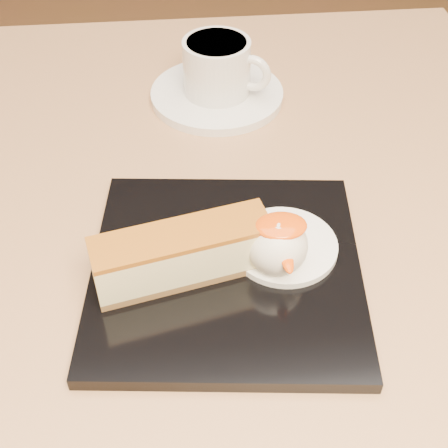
{
  "coord_description": "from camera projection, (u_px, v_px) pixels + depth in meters",
  "views": [
    {
      "loc": [
        0.01,
        -0.41,
        1.11
      ],
      "look_at": [
        0.05,
        -0.05,
        0.76
      ],
      "focal_mm": 50.0,
      "sensor_mm": 36.0,
      "label": 1
    }
  ],
  "objects": [
    {
      "name": "cream_smear",
      "position": [
        284.0,
        246.0,
        0.52
      ],
      "size": [
        0.09,
        0.09,
        0.01
      ],
      "primitive_type": "cylinder",
      "color": "white",
      "rests_on": "dessert_plate"
    },
    {
      "name": "mint_sprig",
      "position": [
        246.0,
        224.0,
        0.54
      ],
      "size": [
        0.03,
        0.02,
        0.0
      ],
      "color": "green",
      "rests_on": "cream_smear"
    },
    {
      "name": "saucer",
      "position": [
        217.0,
        95.0,
        0.71
      ],
      "size": [
        0.15,
        0.15,
        0.01
      ],
      "primitive_type": "cylinder",
      "color": "white",
      "rests_on": "table"
    },
    {
      "name": "ice_cream_scoop",
      "position": [
        277.0,
        246.0,
        0.49
      ],
      "size": [
        0.05,
        0.05,
        0.05
      ],
      "primitive_type": "sphere",
      "color": "white",
      "rests_on": "cream_smear"
    },
    {
      "name": "coffee_cup",
      "position": [
        218.0,
        66.0,
        0.68
      ],
      "size": [
        0.1,
        0.07,
        0.06
      ],
      "rotation": [
        0.0,
        0.0,
        -0.43
      ],
      "color": "white",
      "rests_on": "saucer"
    },
    {
      "name": "dessert_plate",
      "position": [
        226.0,
        270.0,
        0.51
      ],
      "size": [
        0.24,
        0.24,
        0.01
      ],
      "primitive_type": "cube",
      "rotation": [
        0.0,
        0.0,
        -0.11
      ],
      "color": "black",
      "rests_on": "table"
    },
    {
      "name": "mango_sauce",
      "position": [
        281.0,
        226.0,
        0.48
      ],
      "size": [
        0.04,
        0.03,
        0.01
      ],
      "primitive_type": "ellipsoid",
      "color": "#F84E07",
      "rests_on": "ice_cream_scoop"
    },
    {
      "name": "table",
      "position": [
        177.0,
        324.0,
        0.67
      ],
      "size": [
        0.8,
        0.8,
        0.72
      ],
      "color": "black",
      "rests_on": "ground"
    },
    {
      "name": "cheesecake",
      "position": [
        183.0,
        254.0,
        0.49
      ],
      "size": [
        0.15,
        0.07,
        0.05
      ],
      "rotation": [
        0.0,
        0.0,
        0.23
      ],
      "color": "brown",
      "rests_on": "dessert_plate"
    }
  ]
}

